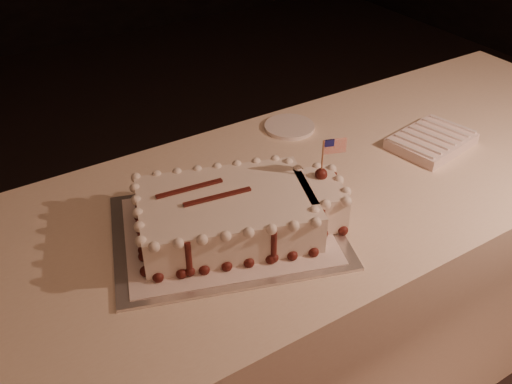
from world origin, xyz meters
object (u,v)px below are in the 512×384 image
banquet_table (287,296)px  side_plate (289,127)px  napkin_stack (431,141)px  cake_board (227,231)px  sheet_cake (238,212)px

banquet_table → side_plate: side_plate is taller
side_plate → banquet_table: bearing=-124.0°
banquet_table → napkin_stack: size_ratio=9.34×
cake_board → napkin_stack: 0.70m
napkin_stack → side_plate: (-0.29, 0.31, -0.01)m
sheet_cake → side_plate: sheet_cake is taller
banquet_table → napkin_stack: (0.48, -0.02, 0.39)m
napkin_stack → side_plate: size_ratio=1.68×
banquet_table → cake_board: cake_board is taller
sheet_cake → napkin_stack: 0.68m
sheet_cake → banquet_table: bearing=17.3°
cake_board → side_plate: side_plate is taller
cake_board → sheet_cake: sheet_cake is taller
banquet_table → sheet_cake: sheet_cake is taller
cake_board → side_plate: (0.41, 0.33, 0.00)m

